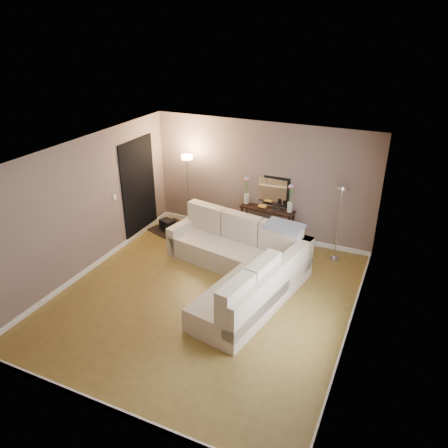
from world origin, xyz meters
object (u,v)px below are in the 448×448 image
at_px(console_table, 264,221).
at_px(floor_lamp_lit, 188,178).
at_px(sectional_sofa, 241,263).
at_px(floor_lamp_unlit, 340,208).

relative_size(console_table, floor_lamp_lit, 0.69).
xyz_separation_m(sectional_sofa, console_table, (-0.20, 1.81, 0.05)).
xyz_separation_m(console_table, floor_lamp_unlit, (1.66, -0.31, 0.73)).
relative_size(console_table, floor_lamp_unlit, 0.75).
distance_m(console_table, floor_lamp_unlit, 1.84).
bearing_deg(console_table, floor_lamp_lit, -172.29).
xyz_separation_m(sectional_sofa, floor_lamp_unlit, (1.46, 1.51, 0.78)).
distance_m(sectional_sofa, floor_lamp_unlit, 2.24).
height_order(sectional_sofa, floor_lamp_unlit, floor_lamp_unlit).
distance_m(floor_lamp_lit, floor_lamp_unlit, 3.42).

